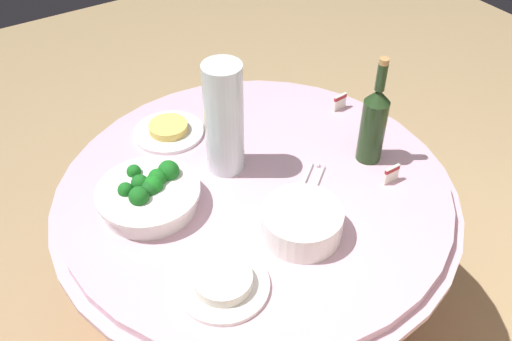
# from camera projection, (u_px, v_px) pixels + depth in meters

# --- Properties ---
(ground_plane) EXTENTS (6.00, 6.00, 0.00)m
(ground_plane) POSITION_uv_depth(u_px,v_px,m) (256.00, 330.00, 2.07)
(ground_plane) COLOR tan
(buffet_table) EXTENTS (1.16, 1.16, 0.74)m
(buffet_table) POSITION_uv_depth(u_px,v_px,m) (256.00, 266.00, 1.82)
(buffet_table) COLOR maroon
(buffet_table) RESTS_ON ground_plane
(broccoli_bowl) EXTENTS (0.28, 0.28, 0.10)m
(broccoli_bowl) POSITION_uv_depth(u_px,v_px,m) (149.00, 194.00, 1.49)
(broccoli_bowl) COLOR white
(broccoli_bowl) RESTS_ON buffet_table
(plate_stack) EXTENTS (0.21, 0.21, 0.08)m
(plate_stack) POSITION_uv_depth(u_px,v_px,m) (302.00, 222.00, 1.41)
(plate_stack) COLOR white
(plate_stack) RESTS_ON buffet_table
(wine_bottle) EXTENTS (0.07, 0.07, 0.34)m
(wine_bottle) POSITION_uv_depth(u_px,v_px,m) (374.00, 123.00, 1.59)
(wine_bottle) COLOR #213B1B
(wine_bottle) RESTS_ON buffet_table
(decorative_fruit_vase) EXTENTS (0.11, 0.11, 0.34)m
(decorative_fruit_vase) POSITION_uv_depth(u_px,v_px,m) (224.00, 125.00, 1.54)
(decorative_fruit_vase) COLOR silver
(decorative_fruit_vase) RESTS_ON buffet_table
(serving_tongs) EXTENTS (0.15, 0.13, 0.01)m
(serving_tongs) POSITION_uv_depth(u_px,v_px,m) (312.00, 181.00, 1.58)
(serving_tongs) COLOR silver
(serving_tongs) RESTS_ON buffet_table
(food_plate_noodles) EXTENTS (0.22, 0.22, 0.04)m
(food_plate_noodles) POSITION_uv_depth(u_px,v_px,m) (169.00, 130.00, 1.75)
(food_plate_noodles) COLOR white
(food_plate_noodles) RESTS_ON buffet_table
(food_plate_rice) EXTENTS (0.22, 0.22, 0.04)m
(food_plate_rice) POSITION_uv_depth(u_px,v_px,m) (223.00, 283.00, 1.30)
(food_plate_rice) COLOR white
(food_plate_rice) RESTS_ON buffet_table
(label_placard_front) EXTENTS (0.05, 0.01, 0.05)m
(label_placard_front) POSITION_uv_depth(u_px,v_px,m) (340.00, 101.00, 1.84)
(label_placard_front) COLOR white
(label_placard_front) RESTS_ON buffet_table
(label_placard_mid) EXTENTS (0.05, 0.01, 0.05)m
(label_placard_mid) POSITION_uv_depth(u_px,v_px,m) (392.00, 173.00, 1.57)
(label_placard_mid) COLOR white
(label_placard_mid) RESTS_ON buffet_table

